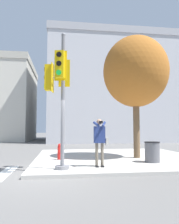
# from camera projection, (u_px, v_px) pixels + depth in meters

# --- Properties ---
(ground_plane) EXTENTS (160.00, 160.00, 0.00)m
(ground_plane) POSITION_uv_depth(u_px,v_px,m) (40.00, 176.00, 6.97)
(ground_plane) COLOR slate
(sidewalk_corner) EXTENTS (8.00, 8.00, 0.13)m
(sidewalk_corner) POSITION_uv_depth(u_px,v_px,m) (118.00, 158.00, 10.89)
(sidewalk_corner) COLOR #BCB7AD
(sidewalk_corner) RESTS_ON ground_plane
(traffic_signal_pole) EXTENTS (0.92, 1.32, 4.80)m
(traffic_signal_pole) POSITION_uv_depth(u_px,v_px,m) (60.00, 86.00, 7.66)
(traffic_signal_pole) COLOR slate
(traffic_signal_pole) RESTS_ON sidewalk_corner
(person_photographer) EXTENTS (0.58, 0.54, 1.73)m
(person_photographer) POSITION_uv_depth(u_px,v_px,m) (100.00, 138.00, 7.99)
(person_photographer) COLOR black
(person_photographer) RESTS_ON sidewalk_corner
(street_tree) EXTENTS (3.18, 3.18, 5.94)m
(street_tree) POSITION_uv_depth(u_px,v_px,m) (136.00, 72.00, 10.73)
(street_tree) COLOR brown
(street_tree) RESTS_ON sidewalk_corner
(fire_hydrant) EXTENTS (0.18, 0.24, 0.71)m
(fire_hydrant) POSITION_uv_depth(u_px,v_px,m) (60.00, 152.00, 9.80)
(fire_hydrant) COLOR red
(fire_hydrant) RESTS_ON sidewalk_corner
(trash_bin) EXTENTS (0.63, 0.63, 0.84)m
(trash_bin) POSITION_uv_depth(u_px,v_px,m) (152.00, 152.00, 9.01)
(trash_bin) COLOR #5B5B60
(trash_bin) RESTS_ON sidewalk_corner
(building_right) EXTENTS (17.76, 14.13, 12.58)m
(building_right) POSITION_uv_depth(u_px,v_px,m) (115.00, 94.00, 29.86)
(building_right) COLOR #BCBCC1
(building_right) RESTS_ON ground_plane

